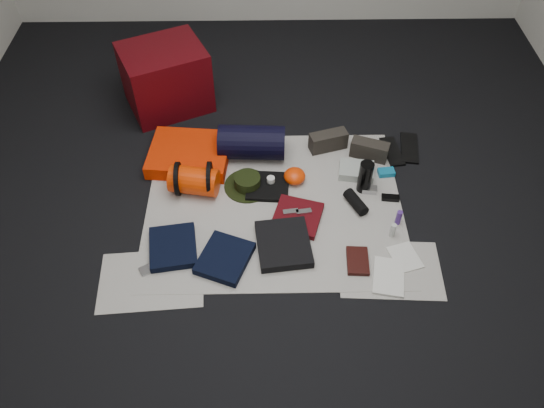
{
  "coord_description": "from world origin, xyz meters",
  "views": [
    {
      "loc": [
        -0.05,
        -2.21,
        2.51
      ],
      "look_at": [
        -0.02,
        -0.08,
        0.1
      ],
      "focal_mm": 35.0,
      "sensor_mm": 36.0,
      "label": 1
    }
  ],
  "objects_px": {
    "red_cabinet": "(166,78)",
    "water_bottle": "(365,177)",
    "paperback_book": "(358,261)",
    "navy_duffel": "(252,142)",
    "compact_camera": "(369,190)",
    "sleeping_pad": "(189,154)",
    "stuff_sack": "(194,181)"
  },
  "relations": [
    {
      "from": "paperback_book",
      "to": "navy_duffel",
      "type": "bearing_deg",
      "value": 127.33
    },
    {
      "from": "red_cabinet",
      "to": "water_bottle",
      "type": "relative_size",
      "value": 2.53
    },
    {
      "from": "red_cabinet",
      "to": "water_bottle",
      "type": "height_order",
      "value": "red_cabinet"
    },
    {
      "from": "red_cabinet",
      "to": "navy_duffel",
      "type": "distance_m",
      "value": 0.86
    },
    {
      "from": "red_cabinet",
      "to": "water_bottle",
      "type": "bearing_deg",
      "value": -58.73
    },
    {
      "from": "compact_camera",
      "to": "paperback_book",
      "type": "distance_m",
      "value": 0.57
    },
    {
      "from": "sleeping_pad",
      "to": "water_bottle",
      "type": "relative_size",
      "value": 2.35
    },
    {
      "from": "sleeping_pad",
      "to": "navy_duffel",
      "type": "bearing_deg",
      "value": 4.94
    },
    {
      "from": "navy_duffel",
      "to": "compact_camera",
      "type": "bearing_deg",
      "value": -22.24
    },
    {
      "from": "water_bottle",
      "to": "stuff_sack",
      "type": "bearing_deg",
      "value": 179.7
    },
    {
      "from": "red_cabinet",
      "to": "stuff_sack",
      "type": "xyz_separation_m",
      "value": [
        0.26,
        -0.91,
        -0.14
      ]
    },
    {
      "from": "water_bottle",
      "to": "compact_camera",
      "type": "height_order",
      "value": "water_bottle"
    },
    {
      "from": "compact_camera",
      "to": "sleeping_pad",
      "type": "bearing_deg",
      "value": 172.95
    },
    {
      "from": "water_bottle",
      "to": "paperback_book",
      "type": "distance_m",
      "value": 0.59
    },
    {
      "from": "sleeping_pad",
      "to": "water_bottle",
      "type": "xyz_separation_m",
      "value": [
        1.14,
        -0.29,
        0.06
      ]
    },
    {
      "from": "sleeping_pad",
      "to": "paperback_book",
      "type": "xyz_separation_m",
      "value": [
        1.04,
        -0.87,
        -0.03
      ]
    },
    {
      "from": "stuff_sack",
      "to": "paperback_book",
      "type": "relative_size",
      "value": 1.6
    },
    {
      "from": "paperback_book",
      "to": "compact_camera",
      "type": "bearing_deg",
      "value": 78.68
    },
    {
      "from": "red_cabinet",
      "to": "compact_camera",
      "type": "xyz_separation_m",
      "value": [
        1.38,
        -0.94,
        -0.21
      ]
    },
    {
      "from": "water_bottle",
      "to": "paperback_book",
      "type": "relative_size",
      "value": 1.18
    },
    {
      "from": "water_bottle",
      "to": "red_cabinet",
      "type": "bearing_deg",
      "value": 145.9
    },
    {
      "from": "red_cabinet",
      "to": "paperback_book",
      "type": "relative_size",
      "value": 2.98
    },
    {
      "from": "sleeping_pad",
      "to": "navy_duffel",
      "type": "relative_size",
      "value": 1.19
    },
    {
      "from": "stuff_sack",
      "to": "water_bottle",
      "type": "height_order",
      "value": "water_bottle"
    },
    {
      "from": "stuff_sack",
      "to": "navy_duffel",
      "type": "bearing_deg",
      "value": 41.85
    },
    {
      "from": "navy_duffel",
      "to": "compact_camera",
      "type": "height_order",
      "value": "navy_duffel"
    },
    {
      "from": "red_cabinet",
      "to": "sleeping_pad",
      "type": "height_order",
      "value": "red_cabinet"
    },
    {
      "from": "compact_camera",
      "to": "navy_duffel",
      "type": "bearing_deg",
      "value": 162.94
    },
    {
      "from": "red_cabinet",
      "to": "navy_duffel",
      "type": "height_order",
      "value": "red_cabinet"
    },
    {
      "from": "red_cabinet",
      "to": "paperback_book",
      "type": "distance_m",
      "value": 1.95
    },
    {
      "from": "red_cabinet",
      "to": "compact_camera",
      "type": "distance_m",
      "value": 1.68
    },
    {
      "from": "sleeping_pad",
      "to": "paperback_book",
      "type": "bearing_deg",
      "value": -40.03
    }
  ]
}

